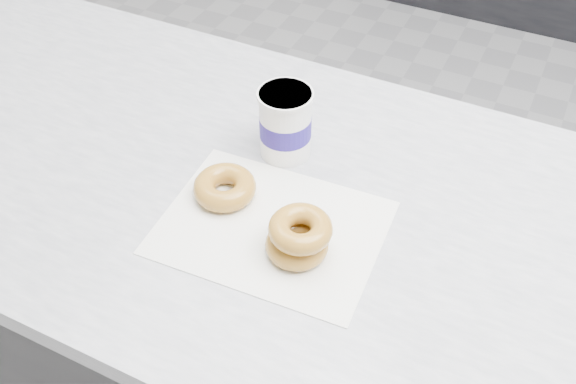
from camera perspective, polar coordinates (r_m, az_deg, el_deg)
name	(u,v)px	position (r m, az deg, el deg)	size (l,w,h in m)	color
ground	(504,326)	(2.08, 18.63, -11.19)	(5.00, 5.00, 0.00)	#949497
wax_paper	(272,227)	(1.00, -1.47, -3.16)	(0.34, 0.26, 0.00)	silver
donut_single	(225,187)	(1.04, -5.65, 0.42)	(0.10, 0.10, 0.04)	#B48431
donut_stack	(299,237)	(0.94, 0.95, -3.99)	(0.13, 0.13, 0.07)	#B48431
coffee_cup	(285,123)	(1.09, -0.23, 6.16)	(0.10, 0.10, 0.13)	white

